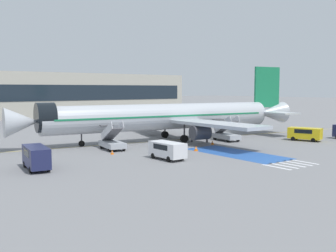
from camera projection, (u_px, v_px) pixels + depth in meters
ground_plane at (158, 141)px, 60.78m from camera, size 600.00×600.00×0.00m
apron_leadline_yellow at (164, 141)px, 60.72m from camera, size 80.46×11.77×0.01m
apron_stand_patch_blue at (237, 154)px, 48.66m from camera, size 5.61×13.66×0.01m
apron_walkway_bar_0 at (277, 167)px, 40.19m from camera, size 0.44×3.60×0.01m
apron_walkway_bar_1 at (284, 166)px, 40.91m from camera, size 0.44×3.60×0.01m
apron_walkway_bar_2 at (291, 164)px, 41.63m from camera, size 0.44×3.60×0.01m
apron_walkway_bar_3 at (298, 163)px, 42.34m from camera, size 0.44×3.60×0.01m
apron_walkway_bar_4 at (304, 162)px, 43.06m from camera, size 0.44×3.60×0.01m
airliner at (168, 117)px, 60.67m from camera, size 47.61×33.48×11.86m
boarding_stairs_forward at (112, 142)px, 51.78m from camera, size 2.86×5.45×3.91m
boarding_stairs_aft at (226, 134)px, 60.67m from camera, size 2.86×5.45×4.04m
fuel_tanker at (115, 117)px, 84.57m from camera, size 2.68×8.87×3.68m
service_van_0 at (305, 133)px, 60.54m from camera, size 3.50×5.26×2.01m
service_van_1 at (167, 149)px, 44.55m from camera, size 2.20×4.68×1.97m
service_van_3 at (36, 156)px, 38.96m from camera, size 2.53×5.37×2.30m
ground_crew_0 at (207, 136)px, 58.51m from camera, size 0.48×0.34×1.77m
ground_crew_1 at (192, 136)px, 59.42m from camera, size 0.48×0.44×1.64m
traffic_cone_0 at (112, 152)px, 48.08m from camera, size 0.46×0.46×0.51m
traffic_cone_1 at (196, 148)px, 50.67m from camera, size 0.58×0.58×0.65m
traffic_cone_2 at (212, 142)px, 56.61m from camera, size 0.52×0.52×0.57m
terminal_building at (22, 95)px, 108.15m from camera, size 103.31×12.10×12.56m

